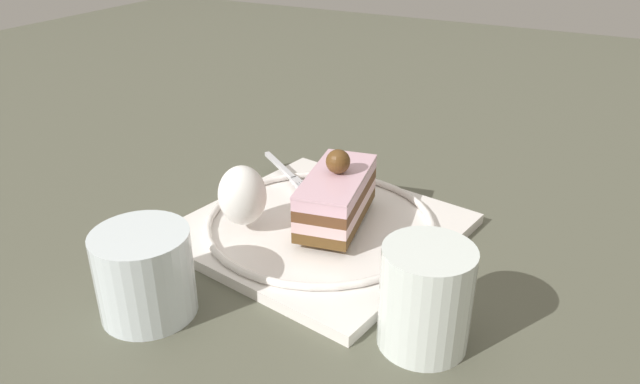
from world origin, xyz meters
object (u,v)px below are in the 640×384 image
(whipped_cream_dollop, at_px, (242,195))
(fork, at_px, (288,173))
(drink_glass_far, at_px, (425,300))
(cake_slice, at_px, (337,195))
(dessert_plate, at_px, (320,226))
(drink_glass_near, at_px, (146,278))

(whipped_cream_dollop, xyz_separation_m, fork, (-0.02, 0.12, -0.03))
(whipped_cream_dollop, relative_size, drink_glass_far, 0.72)
(cake_slice, relative_size, whipped_cream_dollop, 2.10)
(dessert_plate, bearing_deg, drink_glass_far, -36.18)
(drink_glass_near, relative_size, drink_glass_far, 0.94)
(drink_glass_near, bearing_deg, cake_slice, 66.72)
(fork, bearing_deg, dessert_plate, -42.01)
(whipped_cream_dollop, relative_size, drink_glass_near, 0.77)
(whipped_cream_dollop, xyz_separation_m, drink_glass_far, (0.21, -0.06, -0.01))
(dessert_plate, xyz_separation_m, whipped_cream_dollop, (-0.06, -0.04, 0.04))
(fork, distance_m, drink_glass_far, 0.29)
(cake_slice, height_order, whipped_cream_dollop, cake_slice)
(cake_slice, xyz_separation_m, drink_glass_far, (0.13, -0.12, -0.00))
(drink_glass_near, bearing_deg, whipped_cream_dollop, 88.72)
(whipped_cream_dollop, bearing_deg, drink_glass_far, -17.02)
(whipped_cream_dollop, height_order, drink_glass_far, drink_glass_far)
(fork, relative_size, drink_glass_far, 1.26)
(dessert_plate, distance_m, whipped_cream_dollop, 0.09)
(fork, height_order, drink_glass_far, drink_glass_far)
(dessert_plate, xyz_separation_m, drink_glass_near, (-0.07, -0.18, 0.02))
(dessert_plate, relative_size, drink_glass_far, 3.37)
(dessert_plate, relative_size, whipped_cream_dollop, 4.66)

